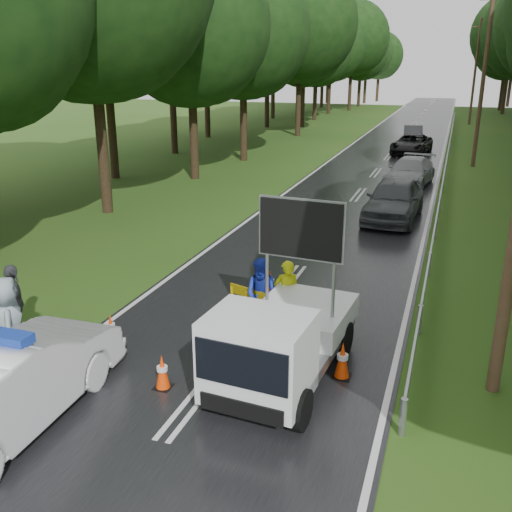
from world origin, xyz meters
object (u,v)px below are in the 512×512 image
at_px(barrier, 270,305).
at_px(queue_car_third, 412,144).
at_px(queue_car_fourth, 413,134).
at_px(work_truck, 279,341).
at_px(civilian, 263,295).
at_px(police_sedan, 5,384).
at_px(queue_car_first, 394,199).
at_px(queue_car_second, 410,172).
at_px(officer, 287,294).

relative_size(barrier, queue_car_third, 0.47).
xyz_separation_m(barrier, queue_car_fourth, (0.42, 35.06, -0.08)).
bearing_deg(queue_car_third, queue_car_fourth, 99.83).
bearing_deg(work_truck, civilian, 120.32).
xyz_separation_m(barrier, civilian, (-0.24, 0.16, 0.14)).
relative_size(police_sedan, queue_car_fourth, 1.26).
distance_m(queue_car_first, queue_car_fourth, 23.89).
bearing_deg(work_truck, queue_car_fourth, 94.78).
height_order(civilian, queue_car_first, civilian).
distance_m(police_sedan, queue_car_third, 34.04).
distance_m(queue_car_second, queue_car_third, 10.83).
relative_size(officer, queue_car_first, 0.34).
distance_m(barrier, queue_car_first, 11.30).
xyz_separation_m(work_truck, queue_car_fourth, (-0.38, 37.01, -0.27)).
bearing_deg(police_sedan, queue_car_first, -108.38).
bearing_deg(queue_car_first, civilian, -95.74).
xyz_separation_m(police_sedan, work_truck, (3.93, 2.80, 0.10)).
bearing_deg(officer, queue_car_first, -125.05).
xyz_separation_m(work_truck, queue_car_second, (0.76, 20.21, -0.23)).
bearing_deg(work_truck, police_sedan, -140.33).
height_order(work_truck, officer, work_truck).
distance_m(police_sedan, queue_car_second, 23.49).
bearing_deg(police_sedan, barrier, -125.49).
bearing_deg(police_sedan, queue_car_fourth, -97.19).
height_order(queue_car_second, queue_car_third, queue_car_second).
relative_size(officer, civilian, 0.94).
distance_m(police_sedan, civilian, 5.71).
bearing_deg(civilian, police_sedan, -122.61).
bearing_deg(work_truck, queue_car_third, 94.21).
height_order(work_truck, queue_car_fourth, work_truck).
xyz_separation_m(officer, queue_car_second, (1.33, 17.75, -0.14)).
bearing_deg(queue_car_first, queue_car_third, 95.67).
bearing_deg(barrier, police_sedan, -103.63).
xyz_separation_m(officer, civilian, (-0.47, -0.34, 0.05)).
height_order(police_sedan, queue_car_second, police_sedan).
xyz_separation_m(queue_car_first, queue_car_third, (-0.73, 17.87, -0.15)).
bearing_deg(queue_car_fourth, civilian, -96.58).
relative_size(queue_car_first, queue_car_second, 1.02).
bearing_deg(queue_car_first, officer, -93.57).
height_order(police_sedan, barrier, police_sedan).
distance_m(queue_car_first, queue_car_second, 7.07).
bearing_deg(queue_car_first, queue_car_second, 92.99).
distance_m(queue_car_first, queue_car_third, 17.88).
bearing_deg(civilian, queue_car_third, 85.86).
xyz_separation_m(police_sedan, queue_car_second, (4.70, 23.01, -0.13)).
bearing_deg(queue_car_third, barrier, -85.29).
height_order(civilian, queue_car_second, civilian).
height_order(officer, queue_car_second, officer).
height_order(police_sedan, officer, police_sedan).
xyz_separation_m(civilian, queue_car_fourth, (0.65, 34.90, -0.22)).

